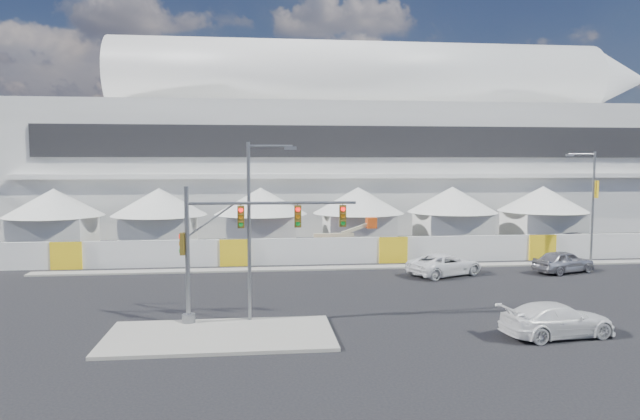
{
  "coord_description": "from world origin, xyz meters",
  "views": [
    {
      "loc": [
        -4.32,
        -27.91,
        7.71
      ],
      "look_at": [
        -0.12,
        10.0,
        4.5
      ],
      "focal_mm": 32.0,
      "sensor_mm": 36.0,
      "label": 1
    }
  ],
  "objects": [
    {
      "name": "lot_car_c",
      "position": [
        -15.22,
        18.8,
        0.63
      ],
      "size": [
        2.11,
        4.49,
        1.27
      ],
      "primitive_type": "imported",
      "rotation": [
        0.0,
        0.0,
        1.65
      ],
      "color": "#9F9FA4",
      "rests_on": "ground"
    },
    {
      "name": "median_island",
      "position": [
        -6.0,
        -3.0,
        0.07
      ],
      "size": [
        10.0,
        5.0,
        0.15
      ],
      "primitive_type": "cube",
      "color": "gray",
      "rests_on": "ground"
    },
    {
      "name": "ground",
      "position": [
        0.0,
        0.0,
        0.0
      ],
      "size": [
        160.0,
        160.0,
        0.0
      ],
      "primitive_type": "plane",
      "color": "black",
      "rests_on": "ground"
    },
    {
      "name": "sedan_silver",
      "position": [
        16.93,
        9.32,
        0.78
      ],
      "size": [
        3.21,
        4.95,
        1.57
      ],
      "primitive_type": "imported",
      "rotation": [
        0.0,
        0.0,
        1.89
      ],
      "color": "#9D9CA1",
      "rests_on": "ground"
    },
    {
      "name": "tent_row",
      "position": [
        0.5,
        24.0,
        3.15
      ],
      "size": [
        53.4,
        8.4,
        5.4
      ],
      "color": "silver",
      "rests_on": "ground"
    },
    {
      "name": "pickup_near",
      "position": [
        8.85,
        -4.5,
        0.75
      ],
      "size": [
        2.79,
        5.39,
        1.5
      ],
      "primitive_type": "imported",
      "rotation": [
        0.0,
        0.0,
        1.71
      ],
      "color": "white",
      "rests_on": "ground"
    },
    {
      "name": "far_curb",
      "position": [
        20.0,
        12.5,
        0.06
      ],
      "size": [
        80.0,
        1.2,
        0.12
      ],
      "primitive_type": "cube",
      "color": "gray",
      "rests_on": "ground"
    },
    {
      "name": "traffic_mast",
      "position": [
        -5.68,
        -1.0,
        3.76
      ],
      "size": [
        8.31,
        0.63,
        6.44
      ],
      "color": "gray",
      "rests_on": "median_island"
    },
    {
      "name": "streetlight_median",
      "position": [
        -4.49,
        -0.8,
        5.03
      ],
      "size": [
        2.35,
        0.24,
        8.51
      ],
      "color": "gray",
      "rests_on": "median_island"
    },
    {
      "name": "lot_car_b",
      "position": [
        23.55,
        19.08,
        0.82
      ],
      "size": [
        4.03,
        5.15,
        1.64
      ],
      "primitive_type": "imported",
      "rotation": [
        0.0,
        0.0,
        2.08
      ],
      "color": "black",
      "rests_on": "ground"
    },
    {
      "name": "pickup_curb",
      "position": [
        8.39,
        9.32,
        0.75
      ],
      "size": [
        4.51,
        5.97,
        1.51
      ],
      "primitive_type": "imported",
      "rotation": [
        0.0,
        0.0,
        2.0
      ],
      "color": "white",
      "rests_on": "ground"
    },
    {
      "name": "stadium",
      "position": [
        8.71,
        41.5,
        9.45
      ],
      "size": [
        80.0,
        24.8,
        21.98
      ],
      "color": "silver",
      "rests_on": "ground"
    },
    {
      "name": "lot_car_a",
      "position": [
        21.82,
        17.83,
        0.74
      ],
      "size": [
        3.46,
        4.73,
        1.49
      ],
      "primitive_type": "imported",
      "rotation": [
        0.0,
        0.0,
        1.1
      ],
      "color": "silver",
      "rests_on": "ground"
    },
    {
      "name": "boom_lift",
      "position": [
        1.44,
        17.88,
        0.85
      ],
      "size": [
        6.23,
        1.57,
        3.15
      ],
      "rotation": [
        0.0,
        0.0,
        0.06
      ],
      "color": "#D24913",
      "rests_on": "ground"
    },
    {
      "name": "hoarding_fence",
      "position": [
        6.0,
        14.5,
        1.0
      ],
      "size": [
        70.0,
        0.25,
        2.0
      ],
      "primitive_type": "cube",
      "color": "silver",
      "rests_on": "ground"
    },
    {
      "name": "streetlight_curb",
      "position": [
        20.74,
        12.5,
        4.94
      ],
      "size": [
        2.52,
        0.57,
        8.5
      ],
      "color": "gray",
      "rests_on": "ground"
    }
  ]
}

